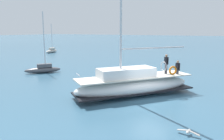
% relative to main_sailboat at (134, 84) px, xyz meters
% --- Properties ---
extents(ground_plane, '(400.00, 400.00, 0.00)m').
position_rel_main_sailboat_xyz_m(ground_plane, '(-0.47, -1.58, -0.91)').
color(ground_plane, '#38607A').
extents(main_sailboat, '(9.09, 7.72, 12.80)m').
position_rel_main_sailboat_xyz_m(main_sailboat, '(0.00, 0.00, 0.00)').
color(main_sailboat, white).
rests_on(main_sailboat, ground).
extents(moored_sloop_near, '(4.40, 1.99, 6.36)m').
position_rel_main_sailboat_xyz_m(moored_sloop_near, '(21.49, 29.67, -0.42)').
color(moored_sloop_near, '#B7B2A8').
rests_on(moored_sloop_near, ground).
extents(moored_sloop_far, '(3.84, 3.29, 7.05)m').
position_rel_main_sailboat_xyz_m(moored_sloop_far, '(3.21, 13.10, -0.41)').
color(moored_sloop_far, '#4C4C51').
rests_on(moored_sloop_far, ground).
extents(seagull, '(0.48, 1.09, 0.17)m').
position_rel_main_sailboat_xyz_m(seagull, '(-4.89, -5.07, -0.73)').
color(seagull, silver).
rests_on(seagull, ground).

